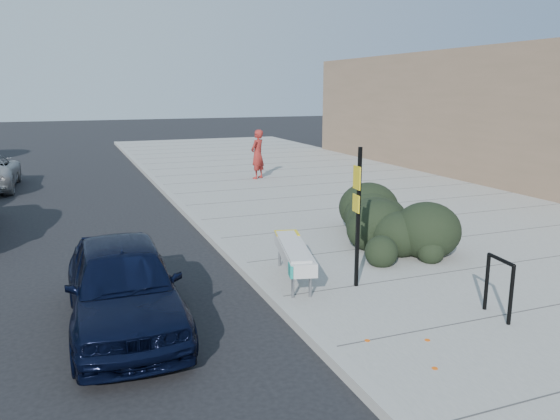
{
  "coord_description": "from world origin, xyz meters",
  "views": [
    {
      "loc": [
        -3.15,
        -8.17,
        3.63
      ],
      "look_at": [
        1.17,
        2.82,
        1.0
      ],
      "focal_mm": 35.0,
      "sensor_mm": 36.0,
      "label": 1
    }
  ],
  "objects": [
    {
      "name": "ground",
      "position": [
        0.0,
        0.0,
        0.0
      ],
      "size": [
        120.0,
        120.0,
        0.0
      ],
      "primitive_type": "plane",
      "color": "black",
      "rests_on": "ground"
    },
    {
      "name": "sidewalk_near",
      "position": [
        5.6,
        5.0,
        0.07
      ],
      "size": [
        11.2,
        50.0,
        0.15
      ],
      "primitive_type": "cube",
      "color": "gray",
      "rests_on": "ground"
    },
    {
      "name": "curb_near",
      "position": [
        0.0,
        5.0,
        0.08
      ],
      "size": [
        0.22,
        50.0,
        0.17
      ],
      "primitive_type": "cube",
      "color": "#9E9E99",
      "rests_on": "ground"
    },
    {
      "name": "bench",
      "position": [
        0.6,
        0.68,
        0.69
      ],
      "size": [
        1.0,
        2.3,
        0.68
      ],
      "rotation": [
        0.0,
        0.0,
        -0.24
      ],
      "color": "gray",
      "rests_on": "sidewalk_near"
    },
    {
      "name": "bike_rack",
      "position": [
        2.91,
        -2.0,
        0.73
      ],
      "size": [
        0.13,
        0.65,
        0.96
      ],
      "rotation": [
        0.0,
        0.0,
        -0.12
      ],
      "color": "black",
      "rests_on": "sidewalk_near"
    },
    {
      "name": "sign_post",
      "position": [
        1.52,
        0.0,
        1.58
      ],
      "size": [
        0.11,
        0.29,
        2.51
      ],
      "rotation": [
        0.0,
        0.0,
        -0.11
      ],
      "color": "black",
      "rests_on": "sidewalk_near"
    },
    {
      "name": "hedge",
      "position": [
        3.46,
        2.5,
        0.87
      ],
      "size": [
        2.1,
        3.92,
        1.43
      ],
      "primitive_type": "ellipsoid",
      "rotation": [
        0.0,
        0.0,
        0.05
      ],
      "color": "black",
      "rests_on": "sidewalk_near"
    },
    {
      "name": "sedan_navy",
      "position": [
        -2.5,
        0.08,
        0.7
      ],
      "size": [
        1.69,
        4.11,
        1.39
      ],
      "primitive_type": "imported",
      "rotation": [
        0.0,
        0.0,
        -0.01
      ],
      "color": "black",
      "rests_on": "ground"
    },
    {
      "name": "pedestrian",
      "position": [
        3.84,
        12.04,
        1.11
      ],
      "size": [
        0.84,
        0.8,
        1.92
      ],
      "primitive_type": "imported",
      "rotation": [
        0.0,
        0.0,
        3.81
      ],
      "color": "maroon",
      "rests_on": "sidewalk_near"
    }
  ]
}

